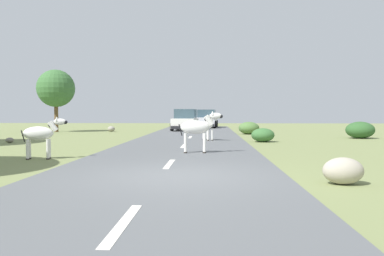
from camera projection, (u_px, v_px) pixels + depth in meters
ground_plane at (177, 178)px, 9.19m from camera, size 90.00×90.00×0.00m
road at (161, 176)px, 9.20m from camera, size 6.00×64.00×0.05m
lane_markings at (155, 183)px, 8.21m from camera, size 0.16×56.00×0.01m
zebra_0 at (208, 125)px, 20.58m from camera, size 0.81×1.37×1.37m
zebra_1 at (41, 134)px, 12.75m from camera, size 1.46×0.56×1.39m
zebra_2 at (197, 128)px, 14.27m from camera, size 1.63×0.48×1.54m
car_0 at (185, 121)px, 32.09m from camera, size 2.22×4.44×1.74m
car_1 at (207, 119)px, 37.74m from camera, size 2.27×4.46×1.74m
tree_0 at (56, 89)px, 30.21m from camera, size 2.90×2.90×4.84m
bush_0 at (249, 128)px, 27.19m from camera, size 1.44×1.30×0.86m
bush_1 at (360, 130)px, 22.84m from camera, size 1.65×1.48×0.99m
bush_3 at (263, 135)px, 20.12m from camera, size 1.19×1.07×0.71m
rock_0 at (10, 140)px, 19.53m from camera, size 0.41×0.36×0.27m
rock_1 at (111, 129)px, 30.96m from camera, size 0.57×0.58×0.43m
rock_2 at (343, 171)px, 8.31m from camera, size 0.86×0.63×0.58m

